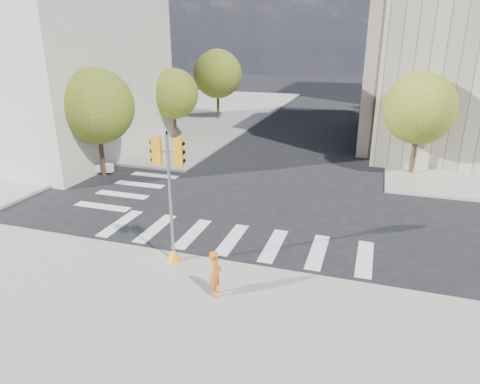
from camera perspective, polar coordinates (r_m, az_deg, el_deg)
name	(u,v)px	position (r m, az deg, el deg)	size (l,w,h in m)	color
ground	(248,221)	(19.79, 1.08, -3.94)	(160.00, 160.00, 0.00)	black
sidewalk_far_left	(147,111)	(50.75, -12.34, 10.51)	(28.00, 40.00, 0.15)	gray
classical_building	(13,60)	(35.77, -28.00, 15.22)	(19.00, 15.00, 12.70)	beige
tree_lw_near	(96,107)	(26.76, -18.61, 10.75)	(4.40, 4.40, 6.41)	#382616
tree_lw_mid	(173,94)	(35.30, -8.88, 12.81)	(4.00, 4.00, 5.77)	#382616
tree_lw_far	(218,74)	(44.35, -3.01, 15.44)	(4.80, 4.80, 6.95)	#382616
tree_re_near	(420,109)	(27.71, 22.83, 10.21)	(4.20, 4.20, 6.16)	#382616
tree_re_mid	(410,84)	(39.56, 21.75, 13.29)	(4.60, 4.60, 6.66)	#382616
tree_re_far	(404,77)	(51.55, 21.05, 14.08)	(4.00, 4.00, 5.88)	#382616
lamp_near	(425,92)	(31.64, 23.41, 12.14)	(0.35, 0.18, 8.11)	black
lamp_far	(413,75)	(45.54, 22.08, 14.24)	(0.35, 0.18, 8.11)	black
traffic_signal	(171,208)	(15.51, -9.19, -2.18)	(1.08, 0.56, 4.90)	orange
photographer	(215,274)	(13.86, -3.30, -10.81)	(0.57, 0.38, 1.57)	#CC5F13
planter_wall	(66,167)	(28.83, -22.18, 3.13)	(6.00, 0.40, 0.50)	silver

